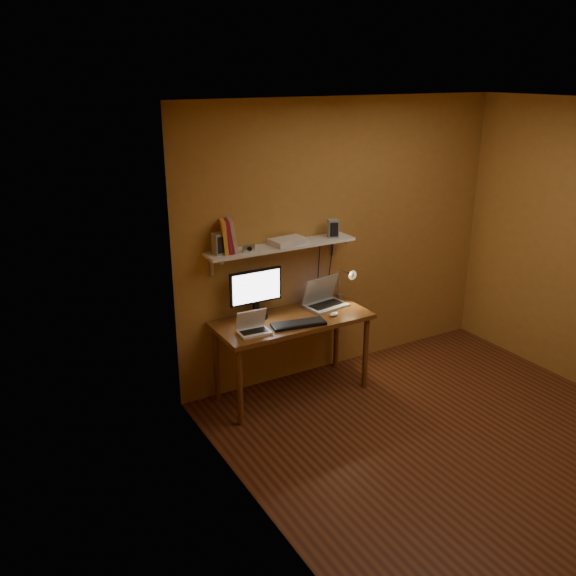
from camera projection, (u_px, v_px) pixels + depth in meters
room at (467, 288)px, 4.48m from camera, size 3.44×3.24×2.64m
desk at (292, 327)px, 5.39m from camera, size 1.40×0.60×0.75m
wall_shelf at (281, 246)px, 5.32m from camera, size 1.40×0.25×0.21m
monitor at (256, 291)px, 5.29m from camera, size 0.49×0.21×0.44m
laptop at (323, 298)px, 5.63m from camera, size 0.41×0.32×0.27m
netbook at (253, 326)px, 5.06m from camera, size 0.27×0.20×0.19m
keyboard at (298, 324)px, 5.21m from camera, size 0.49×0.24×0.02m
mouse at (334, 314)px, 5.41m from camera, size 0.10×0.08×0.03m
desk_lamp at (347, 280)px, 5.70m from camera, size 0.09×0.23×0.38m
speaker_left at (219, 244)px, 5.01m from camera, size 0.10×0.10×0.18m
speaker_right at (333, 228)px, 5.52m from camera, size 0.12×0.12×0.17m
books at (228, 236)px, 5.05m from camera, size 0.19×0.20×0.28m
shelf_camera at (249, 248)px, 5.09m from camera, size 0.11×0.05×0.06m
router at (288, 241)px, 5.31m from camera, size 0.33×0.24×0.05m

